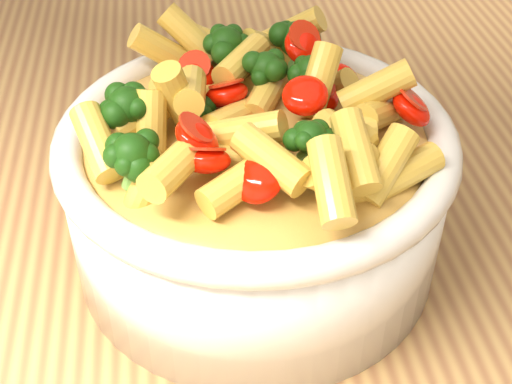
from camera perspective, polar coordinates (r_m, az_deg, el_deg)
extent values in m
cube|color=#B2864C|center=(0.55, 3.19, -1.89)|extent=(1.20, 0.80, 0.04)
cylinder|color=silver|center=(0.46, 0.00, -0.45)|extent=(0.24, 0.24, 0.09)
ellipsoid|color=silver|center=(0.48, 0.00, -3.14)|extent=(0.22, 0.22, 0.04)
torus|color=silver|center=(0.43, 0.00, 4.36)|extent=(0.24, 0.24, 0.02)
ellipsoid|color=#EBB750|center=(0.43, 0.00, 4.36)|extent=(0.21, 0.21, 0.02)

